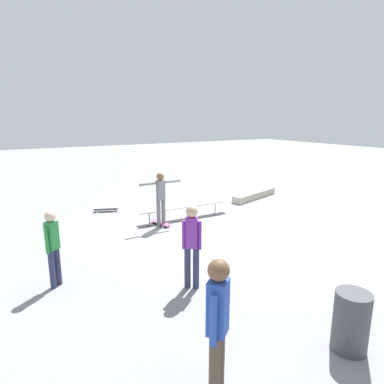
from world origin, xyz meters
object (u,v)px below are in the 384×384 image
object	(u,v)px
trash_bin	(351,322)
bystander_purple_shirt	(192,242)
skateboard_main	(160,223)
skater_main	(161,196)
bystander_green_shirt	(53,244)
loose_skateboard_black	(106,210)
grind_rail	(184,214)
bystander_blue_shirt	(218,324)
skate_ledge	(255,195)

from	to	relation	value
trash_bin	bystander_purple_shirt	bearing A→B (deg)	-68.54
skateboard_main	skater_main	bearing A→B (deg)	-23.74
skater_main	bystander_purple_shirt	size ratio (longest dim) A/B	1.00
trash_bin	bystander_green_shirt	bearing A→B (deg)	-50.77
bystander_purple_shirt	loose_skateboard_black	xyz separation A→B (m)	(-0.08, -6.00, -0.84)
skateboard_main	bystander_purple_shirt	xyz separation A→B (m)	(1.08, 3.74, 0.84)
grind_rail	loose_skateboard_black	xyz separation A→B (m)	(1.88, -2.17, -0.11)
bystander_purple_shirt	loose_skateboard_black	bearing A→B (deg)	124.24
bystander_blue_shirt	bystander_purple_shirt	xyz separation A→B (m)	(-1.07, -2.38, -0.07)
bystander_blue_shirt	bystander_green_shirt	distance (m)	3.93
skateboard_main	bystander_purple_shirt	size ratio (longest dim) A/B	0.51
bystander_blue_shirt	grind_rail	bearing A→B (deg)	-154.40
skateboard_main	bystander_blue_shirt	world-z (taller)	bystander_blue_shirt
skater_main	loose_skateboard_black	xyz separation A→B (m)	(0.98, -2.40, -0.87)
grind_rail	bystander_purple_shirt	xyz separation A→B (m)	(1.96, 3.84, 0.73)
grind_rail	bystander_purple_shirt	bearing A→B (deg)	64.24
loose_skateboard_black	bystander_purple_shirt	bearing A→B (deg)	110.63
grind_rail	skater_main	xyz separation A→B (m)	(0.91, 0.23, 0.76)
skate_ledge	skater_main	size ratio (longest dim) A/B	1.57
loose_skateboard_black	grind_rail	bearing A→B (deg)	152.38
grind_rail	trash_bin	world-z (taller)	trash_bin
grind_rail	skateboard_main	distance (m)	0.89
skateboard_main	bystander_green_shirt	world-z (taller)	bystander_green_shirt
grind_rail	bystander_blue_shirt	bearing A→B (deg)	65.33
skateboard_main	trash_bin	xyz separation A→B (m)	(0.06, 6.34, 0.36)
skate_ledge	skateboard_main	xyz separation A→B (m)	(4.72, 1.17, -0.06)
bystander_blue_shirt	skate_ledge	bearing A→B (deg)	-171.71
grind_rail	skateboard_main	xyz separation A→B (m)	(0.88, 0.09, -0.11)
grind_rail	bystander_green_shirt	world-z (taller)	bystander_green_shirt
bystander_blue_shirt	bystander_green_shirt	world-z (taller)	bystander_blue_shirt
skater_main	trash_bin	bearing A→B (deg)	-91.48
skate_ledge	bystander_green_shirt	xyz separation A→B (m)	(8.02, 3.54, 0.72)
bystander_blue_shirt	bystander_purple_shirt	distance (m)	2.61
grind_rail	bystander_purple_shirt	world-z (taller)	bystander_purple_shirt
skate_ledge	bystander_green_shirt	size ratio (longest dim) A/B	1.69
skate_ledge	bystander_blue_shirt	world-z (taller)	bystander_blue_shirt
skate_ledge	loose_skateboard_black	distance (m)	5.83
bystander_purple_shirt	trash_bin	bearing A→B (deg)	-33.56
skate_ledge	skater_main	bearing A→B (deg)	15.46
skateboard_main	loose_skateboard_black	size ratio (longest dim) A/B	1.01
grind_rail	skate_ledge	world-z (taller)	grind_rail
skateboard_main	trash_bin	bearing A→B (deg)	-13.65
skater_main	bystander_green_shirt	size ratio (longest dim) A/B	1.08
skateboard_main	bystander_green_shirt	distance (m)	4.14
bystander_blue_shirt	trash_bin	xyz separation A→B (m)	(-2.09, 0.22, -0.55)
bystander_green_shirt	skater_main	bearing A→B (deg)	-4.86
loose_skateboard_black	skate_ledge	bearing A→B (deg)	-169.39
skate_ledge	loose_skateboard_black	xyz separation A→B (m)	(5.73, -1.09, -0.06)
bystander_green_shirt	trash_bin	xyz separation A→B (m)	(-3.24, 3.97, -0.42)
skate_ledge	bystander_blue_shirt	size ratio (longest dim) A/B	1.46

